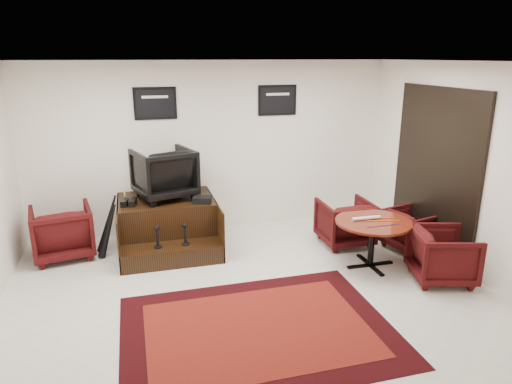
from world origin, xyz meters
The scene contains 16 objects.
ground centered at (0.00, 0.00, 0.00)m, with size 6.00×6.00×0.00m, color silver.
room_shell centered at (0.41, 0.12, 1.79)m, with size 6.02×5.02×2.81m.
area_rug centered at (-0.13, -0.72, 0.01)m, with size 2.90×2.17×0.01m.
shine_podium centered at (-0.86, 1.86, 0.35)m, with size 1.45×1.50×0.75m.
shine_chair centered at (-0.86, 2.01, 1.18)m, with size 0.83×0.78×0.85m, color black.
shoes_pair centered at (-1.41, 1.78, 0.79)m, with size 0.24×0.27×0.09m.
polish_kit centered at (-0.35, 1.60, 0.80)m, with size 0.27×0.19×0.09m, color black.
umbrella_black centered at (-1.73, 1.67, 0.42)m, with size 0.31×0.12×0.84m, color black, non-canonical shape.
umbrella_hooked centered at (-1.73, 1.88, 0.46)m, with size 0.34×0.13×0.92m, color black, non-canonical shape.
armchair_side centered at (-2.38, 1.89, 0.42)m, with size 0.82×0.77×0.84m, color black.
meeting_table centered at (1.83, 0.39, 0.59)m, with size 1.04×1.04×0.68m.
table_chair_back centered at (1.84, 1.23, 0.39)m, with size 0.76×0.71×0.78m, color black.
table_chair_window centered at (2.73, 0.79, 0.34)m, with size 0.67×0.62×0.69m, color black.
table_chair_corner centered at (2.53, -0.24, 0.38)m, with size 0.75×0.70×0.77m, color black.
paper_roll centered at (1.76, 0.45, 0.70)m, with size 0.05×0.05×0.42m, color silver.
table_clutter centered at (1.94, 0.33, 0.68)m, with size 0.57×0.31×0.01m.
Camera 1 is at (-1.29, -4.87, 2.86)m, focal length 32.00 mm.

